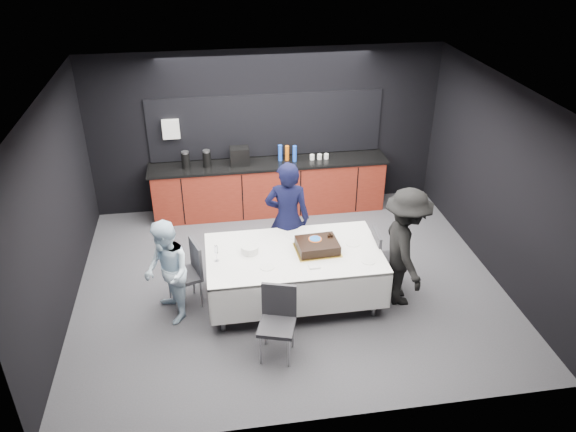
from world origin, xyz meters
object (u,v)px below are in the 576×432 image
object	(u,v)px
chair_left	(189,269)
person_center	(287,219)
party_table	(294,261)
champagne_flute	(216,251)
chair_near	(278,316)
person_left	(167,272)
plate_stack	(250,249)
cake_assembly	(317,246)
person_right	(405,248)
chair_right	(383,255)

from	to	relation	value
chair_left	person_center	world-z (taller)	person_center
party_table	chair_left	xyz separation A→B (m)	(-1.40, 0.17, -0.11)
champagne_flute	chair_near	distance (m)	1.21
champagne_flute	person_center	bearing A→B (deg)	36.39
person_left	plate_stack	bearing A→B (deg)	82.52
cake_assembly	person_right	bearing A→B (deg)	-10.47
person_left	chair_left	bearing A→B (deg)	119.58
plate_stack	champagne_flute	world-z (taller)	champagne_flute
chair_near	person_center	bearing A→B (deg)	77.39
cake_assembly	person_center	world-z (taller)	person_center
plate_stack	cake_assembly	bearing A→B (deg)	-5.63
plate_stack	person_right	world-z (taller)	person_right
champagne_flute	chair_right	distance (m)	2.34
chair_left	chair_right	size ratio (longest dim) A/B	1.00
chair_left	person_left	distance (m)	0.43
chair_near	person_right	distance (m)	1.99
person_center	person_left	bearing A→B (deg)	37.37
party_table	person_center	bearing A→B (deg)	87.97
plate_stack	person_left	size ratio (longest dim) A/B	0.16
champagne_flute	person_center	xyz separation A→B (m)	(1.05, 0.77, -0.06)
plate_stack	chair_near	xyz separation A→B (m)	(0.22, -1.06, -0.30)
chair_right	chair_left	bearing A→B (deg)	178.37
cake_assembly	plate_stack	distance (m)	0.90
cake_assembly	plate_stack	size ratio (longest dim) A/B	2.62
champagne_flute	person_left	xyz separation A→B (m)	(-0.64, -0.06, -0.23)
cake_assembly	chair_near	size ratio (longest dim) A/B	0.65
cake_assembly	chair_near	xyz separation A→B (m)	(-0.67, -0.98, -0.32)
chair_left	chair_near	xyz separation A→B (m)	(1.04, -1.15, 0.00)
chair_right	person_center	world-z (taller)	person_center
champagne_flute	chair_right	xyz separation A→B (m)	(2.30, 0.15, -0.40)
person_left	person_right	xyz separation A→B (m)	(3.12, -0.10, 0.13)
champagne_flute	person_center	size ratio (longest dim) A/B	0.13
chair_near	person_right	size ratio (longest dim) A/B	0.55
party_table	chair_near	distance (m)	1.05
person_right	chair_right	bearing A→B (deg)	33.28
cake_assembly	chair_left	size ratio (longest dim) A/B	0.65
chair_left	person_center	xyz separation A→B (m)	(1.42, 0.55, 0.35)
chair_left	person_left	bearing A→B (deg)	-132.57
cake_assembly	chair_left	xyz separation A→B (m)	(-1.71, 0.18, -0.32)
plate_stack	chair_near	world-z (taller)	chair_near
chair_right	party_table	bearing A→B (deg)	-175.89
person_center	person_right	bearing A→B (deg)	157.77
person_center	plate_stack	bearing A→B (deg)	57.66
champagne_flute	chair_left	xyz separation A→B (m)	(-0.38, 0.22, -0.40)
cake_assembly	plate_stack	xyz separation A→B (m)	(-0.89, 0.09, -0.02)
party_table	champagne_flute	distance (m)	1.06
champagne_flute	person_right	size ratio (longest dim) A/B	0.13
plate_stack	chair_left	size ratio (longest dim) A/B	0.25
person_right	person_center	bearing A→B (deg)	59.81
person_left	person_right	bearing A→B (deg)	70.30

